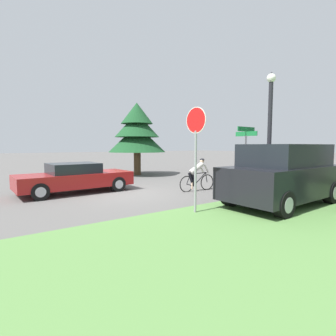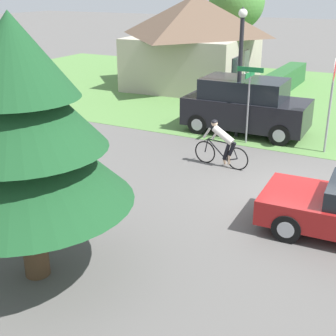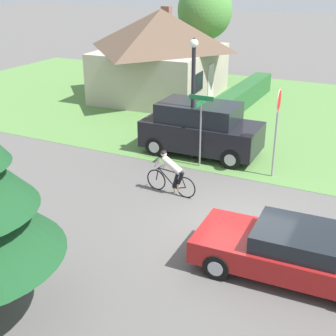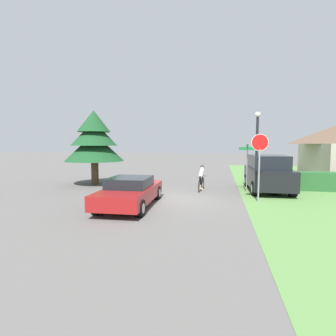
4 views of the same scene
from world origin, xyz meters
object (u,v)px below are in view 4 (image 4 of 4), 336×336
(cyclist, at_px, (201,178))
(street_name_sign, at_px, (247,159))
(parked_suv_right, at_px, (268,173))
(conifer_tall_near, at_px, (94,140))
(street_lamp, at_px, (257,143))
(stop_sign, at_px, (260,154))
(sedan_left_lane, at_px, (131,192))

(cyclist, height_order, street_name_sign, street_name_sign)
(parked_suv_right, xyz_separation_m, street_name_sign, (-1.16, -0.47, 0.82))
(parked_suv_right, relative_size, conifer_tall_near, 0.94)
(cyclist, relative_size, street_lamp, 0.40)
(stop_sign, relative_size, street_name_sign, 1.17)
(cyclist, distance_m, stop_sign, 4.00)
(stop_sign, relative_size, conifer_tall_near, 0.64)
(parked_suv_right, relative_size, stop_sign, 1.47)
(cyclist, bearing_deg, stop_sign, -127.22)
(sedan_left_lane, bearing_deg, stop_sign, -72.78)
(sedan_left_lane, bearing_deg, street_lamp, -50.40)
(sedan_left_lane, bearing_deg, conifer_tall_near, 36.83)
(stop_sign, xyz_separation_m, street_name_sign, (-0.27, 2.59, -0.35))
(sedan_left_lane, xyz_separation_m, parked_suv_right, (6.24, 4.94, 0.38))
(parked_suv_right, bearing_deg, cyclist, 97.06)
(cyclist, relative_size, conifer_tall_near, 0.38)
(street_lamp, bearing_deg, sedan_left_lane, -138.28)
(stop_sign, xyz_separation_m, street_lamp, (0.28, 3.15, 0.49))
(street_name_sign, relative_size, conifer_tall_near, 0.55)
(street_lamp, bearing_deg, parked_suv_right, -8.13)
(stop_sign, bearing_deg, conifer_tall_near, -25.34)
(street_name_sign, bearing_deg, conifer_tall_near, 174.78)
(cyclist, distance_m, street_name_sign, 2.71)
(conifer_tall_near, bearing_deg, cyclist, -7.60)
(conifer_tall_near, bearing_deg, stop_sign, -19.65)
(parked_suv_right, bearing_deg, conifer_tall_near, 86.57)
(conifer_tall_near, bearing_deg, sedan_left_lane, -51.05)
(cyclist, distance_m, parked_suv_right, 3.67)
(parked_suv_right, height_order, conifer_tall_near, conifer_tall_near)
(parked_suv_right, bearing_deg, street_name_sign, 110.68)
(cyclist, height_order, parked_suv_right, parked_suv_right)
(parked_suv_right, bearing_deg, stop_sign, 162.43)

